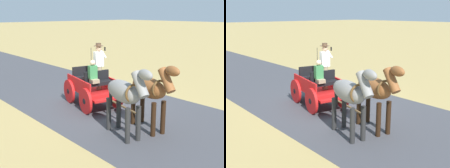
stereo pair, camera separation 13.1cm
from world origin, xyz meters
The scene contains 5 objects.
ground_plane centered at (0.00, 0.00, 0.00)m, with size 200.00×200.00×0.00m, color tan.
road_surface centered at (0.00, 0.00, 0.00)m, with size 5.77×160.00×0.01m, color #424247.
horse_drawn_carriage centered at (0.43, -0.17, 0.82)m, with size 1.87×4.51×2.50m.
horse_near_side centered at (0.59, 2.89, 1.32)m, with size 0.90×2.15×2.21m.
horse_off_side centered at (1.49, 2.71, 1.32)m, with size 0.88×2.15×2.21m.
Camera 2 is at (6.85, 8.29, 3.60)m, focal length 44.70 mm.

